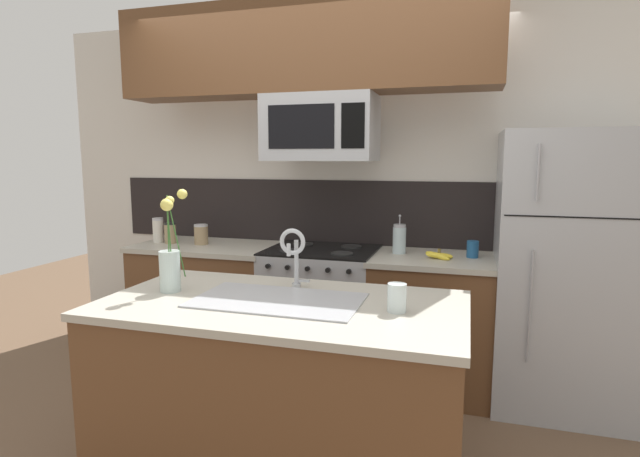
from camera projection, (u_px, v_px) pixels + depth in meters
ground_plane at (276, 440)px, 2.77m from camera, size 10.00×10.00×0.00m
rear_partition at (374, 193)px, 3.72m from camera, size 5.20×0.10×2.60m
splash_band at (334, 212)px, 3.77m from camera, size 3.60×0.01×0.48m
back_counter_left at (210, 303)px, 3.82m from camera, size 1.06×0.65×0.91m
back_counter_right at (431, 323)px, 3.35m from camera, size 0.80×0.65×0.91m
stove_range at (322, 312)px, 3.56m from camera, size 0.76×0.64×0.93m
microwave at (321, 128)px, 3.36m from camera, size 0.74×0.40×0.44m
upper_cabinet_band at (301, 49)px, 3.30m from camera, size 2.56×0.34×0.60m
refrigerator at (571, 272)px, 3.07m from camera, size 0.90×0.74×1.72m
storage_jar_tall at (158, 230)px, 3.84m from camera, size 0.08×0.08×0.19m
storage_jar_medium at (170, 233)px, 3.80m from camera, size 0.09×0.09×0.16m
storage_jar_short at (201, 234)px, 3.75m from camera, size 0.10×0.10×0.15m
banana_bunch at (439, 256)px, 3.21m from camera, size 0.19×0.12×0.08m
french_press at (399, 239)px, 3.39m from camera, size 0.09×0.09×0.27m
coffee_tin at (473, 249)px, 3.25m from camera, size 0.08×0.08×0.11m
island_counter at (283, 395)px, 2.33m from camera, size 1.64×0.87×0.91m
kitchen_sink at (278, 315)px, 2.28m from camera, size 0.76×0.44×0.16m
sink_faucet at (294, 250)px, 2.45m from camera, size 0.14×0.14×0.31m
drinking_glass at (397, 298)px, 2.10m from camera, size 0.08×0.08×0.12m
flower_vase at (170, 264)px, 2.41m from camera, size 0.12×0.14×0.50m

